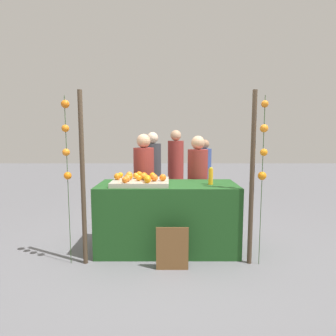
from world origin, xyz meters
The scene contains 32 objects.
ground_plane centered at (0.00, 0.00, 0.00)m, with size 24.00×24.00×0.00m, color slate.
stall_counter centered at (0.00, 0.00, 0.47)m, with size 1.90×0.79×0.93m, color #1E4C1E.
orange_tray centered at (-0.36, -0.04, 0.96)m, with size 0.76×0.60×0.06m, color #B2AD99.
orange_0 centered at (-0.21, 0.08, 1.04)m, with size 0.09×0.09×0.09m, color orange.
orange_1 centered at (-0.33, 0.09, 1.04)m, with size 0.08×0.08×0.08m, color orange.
orange_2 centered at (-0.38, -0.11, 1.03)m, with size 0.08×0.08×0.08m, color orange.
orange_3 centered at (-0.26, -0.20, 1.04)m, with size 0.09×0.09×0.09m, color orange.
orange_4 centered at (-0.67, 0.16, 1.03)m, with size 0.08×0.08×0.08m, color orange.
orange_5 centered at (-0.44, 0.08, 1.03)m, with size 0.08×0.08×0.08m, color orange.
orange_6 centered at (-0.54, -0.10, 1.04)m, with size 0.09×0.09×0.09m, color orange.
orange_7 centered at (-0.51, -0.03, 1.03)m, with size 0.08×0.08×0.08m, color orange.
orange_8 centered at (-0.54, -0.29, 1.04)m, with size 0.08×0.08×0.08m, color orange.
orange_9 centered at (-0.33, -0.02, 1.04)m, with size 0.08×0.08×0.08m, color orange.
orange_10 centered at (-0.54, 0.12, 1.04)m, with size 0.09×0.09×0.09m, color orange.
orange_11 centered at (-0.29, -0.09, 1.03)m, with size 0.08×0.08×0.08m, color orange.
orange_12 centered at (-0.41, 0.19, 1.04)m, with size 0.09×0.09×0.09m, color orange.
orange_13 centered at (-0.06, -0.13, 1.04)m, with size 0.09×0.09×0.09m, color orange.
orange_14 centered at (-0.17, -0.14, 1.04)m, with size 0.09×0.09×0.09m, color orange.
orange_15 centered at (-0.68, -0.03, 1.04)m, with size 0.09×0.09×0.09m, color orange.
orange_16 centered at (-0.52, -0.17, 1.03)m, with size 0.08×0.08×0.08m, color orange.
orange_17 centered at (-0.25, -0.29, 1.04)m, with size 0.08×0.08×0.08m, color orange.
juice_bottle centered at (0.58, -0.06, 1.05)m, with size 0.06×0.06×0.23m.
chalkboard_sign centered at (0.06, -0.61, 0.26)m, with size 0.38×0.03×0.54m.
vendor_left centered at (-0.38, 0.62, 0.75)m, with size 0.32×0.32×1.62m.
vendor_right centered at (0.48, 0.61, 0.74)m, with size 0.32×0.32×1.59m.
crowd_person_0 centered at (-0.30, 1.72, 0.77)m, with size 0.33×0.33×1.65m.
crowd_person_1 centered at (0.17, 2.27, 0.79)m, with size 0.34×0.34×1.70m.
crowd_person_2 centered at (0.82, 2.44, 0.70)m, with size 0.30×0.30×1.50m.
canopy_post_left centered at (-1.03, -0.44, 1.06)m, with size 0.06×0.06×2.13m, color #473828.
canopy_post_right centered at (1.03, -0.44, 1.06)m, with size 0.06×0.06×2.13m, color #473828.
garland_strand_left centered at (-1.21, -0.45, 1.53)m, with size 0.10×0.10×2.06m.
garland_strand_right centered at (1.14, -0.46, 1.47)m, with size 0.10×0.11×2.06m.
Camera 1 is at (0.01, -3.83, 1.60)m, focal length 30.31 mm.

